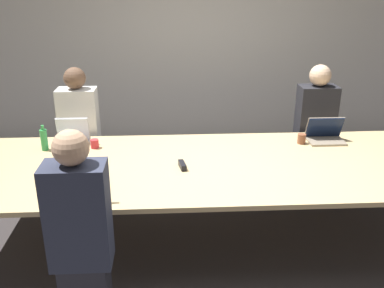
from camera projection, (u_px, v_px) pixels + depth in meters
The scene contains 13 objects.
ground_plane at pixel (211, 234), 3.99m from camera, with size 24.00×24.00×0.00m, color #383333.
curtain_wall at pixel (196, 46), 5.57m from camera, with size 12.00×0.06×2.80m.
conference_table at pixel (213, 168), 3.74m from camera, with size 4.29×1.50×0.72m.
laptop_far_left at pixel (73, 138), 4.11m from camera, with size 0.31×0.26×0.27m.
person_far_left at pixel (80, 134), 4.55m from camera, with size 0.40×0.24×1.39m.
cup_far_left at pixel (95, 144), 4.06m from camera, with size 0.08×0.08×0.08m.
bottle_far_left at pixel (44, 139), 3.99m from camera, with size 0.06×0.06×0.24m.
laptop_near_left at pixel (83, 191), 3.11m from camera, with size 0.34×0.24×0.25m.
person_near_left at pixel (80, 233), 2.80m from camera, with size 0.40×0.24×1.40m.
laptop_far_right at pixel (325, 134), 4.22m from camera, with size 0.36×0.25×0.24m.
person_far_right at pixel (314, 130), 4.66m from camera, with size 0.40×0.24×1.40m.
cup_far_right at pixel (302, 139), 4.16m from camera, with size 0.08×0.08×0.10m.
stapler at pixel (182, 165), 3.64m from camera, with size 0.07×0.16×0.05m.
Camera 1 is at (-0.37, -3.39, 2.25)m, focal length 40.00 mm.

